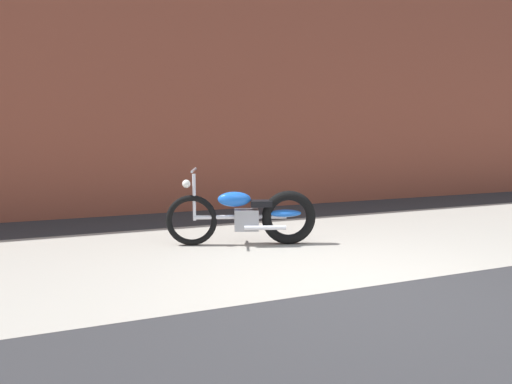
% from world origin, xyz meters
% --- Properties ---
extents(ground_plane, '(80.00, 80.00, 0.00)m').
position_xyz_m(ground_plane, '(0.00, 0.00, 0.00)').
color(ground_plane, '#2D2D30').
extents(sidewalk_slab, '(36.00, 3.50, 0.01)m').
position_xyz_m(sidewalk_slab, '(0.00, 1.75, 0.00)').
color(sidewalk_slab, '#9E998E').
rests_on(sidewalk_slab, ground).
extents(brick_building_wall, '(36.00, 0.50, 5.57)m').
position_xyz_m(brick_building_wall, '(0.00, 5.20, 2.78)').
color(brick_building_wall, brown).
rests_on(brick_building_wall, ground).
extents(motorcycle_blue, '(1.94, 0.85, 1.03)m').
position_xyz_m(motorcycle_blue, '(-0.30, 2.00, 0.40)').
color(motorcycle_blue, black).
rests_on(motorcycle_blue, ground).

